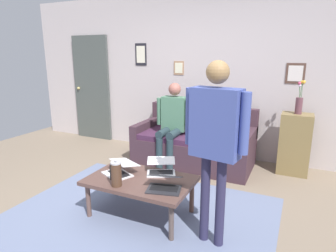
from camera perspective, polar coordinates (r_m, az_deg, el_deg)
name	(u,v)px	position (r m, az deg, el deg)	size (l,w,h in m)	color
ground_plane	(137,209)	(3.41, -6.13, -15.97)	(7.68, 7.68, 0.00)	#7E6D5A
area_rug	(136,218)	(3.24, -6.25, -17.66)	(2.79, 2.22, 0.01)	slate
back_wall	(202,75)	(4.97, 6.74, 9.93)	(7.04, 0.11, 2.70)	#BFB4B5
interior_door	(92,88)	(6.04, -14.81, 7.18)	(0.82, 0.09, 2.05)	#474E4B
couch	(195,145)	(4.59, 5.30, -3.69)	(1.79, 0.92, 0.88)	#3D2831
coffee_table	(140,182)	(3.13, -5.48, -11.04)	(1.11, 0.69, 0.42)	brown
laptop_left	(120,170)	(3.24, -9.49, -8.56)	(0.43, 0.43, 0.14)	silver
laptop_center	(164,185)	(2.87, -0.70, -11.49)	(0.39, 0.36, 0.15)	#28282D
laptop_right	(161,169)	(3.24, -1.37, -8.44)	(0.42, 0.43, 0.13)	silver
french_press	(116,174)	(2.95, -10.19, -9.28)	(0.13, 0.11, 0.28)	#4C3323
side_shelf	(295,144)	(4.53, 23.72, -3.28)	(0.42, 0.32, 0.88)	olive
flower_vase	(299,103)	(4.40, 24.50, 4.21)	(0.10, 0.10, 0.47)	brown
person_standing	(215,132)	(2.47, 9.34, -1.16)	(0.58, 0.25, 1.65)	#2A2745
person_seated	(172,120)	(4.38, 0.87, 1.23)	(0.55, 0.51, 1.28)	#24353A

